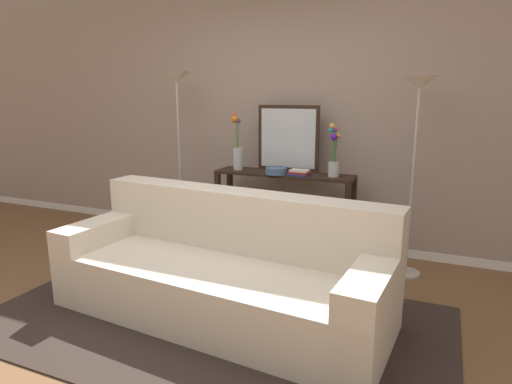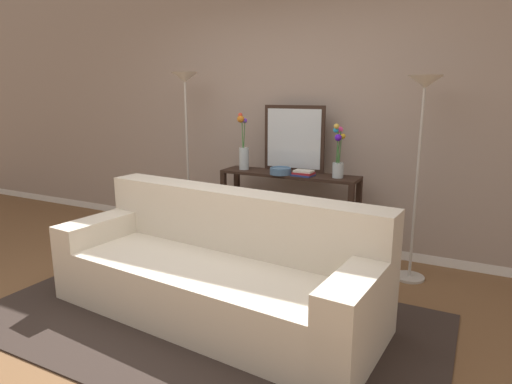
{
  "view_description": "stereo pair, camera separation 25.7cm",
  "coord_description": "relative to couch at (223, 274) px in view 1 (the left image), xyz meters",
  "views": [
    {
      "loc": [
        1.56,
        -2.27,
        1.6
      ],
      "look_at": [
        0.14,
        1.05,
        0.79
      ],
      "focal_mm": 30.79,
      "sensor_mm": 36.0,
      "label": 1
    },
    {
      "loc": [
        1.8,
        -2.16,
        1.6
      ],
      "look_at": [
        0.14,
        1.05,
        0.79
      ],
      "focal_mm": 30.79,
      "sensor_mm": 36.0,
      "label": 2
    }
  ],
  "objects": [
    {
      "name": "floor_lamp_left",
      "position": [
        -1.18,
        1.29,
        1.12
      ],
      "size": [
        0.28,
        0.28,
        1.82
      ],
      "color": "#B7B2A8",
      "rests_on": "ground"
    },
    {
      "name": "book_row_under_console",
      "position": [
        -0.42,
        1.38,
        -0.26
      ],
      "size": [
        0.33,
        0.18,
        0.13
      ],
      "color": "navy",
      "rests_on": "ground"
    },
    {
      "name": "console_table",
      "position": [
        -0.03,
        1.38,
        0.26
      ],
      "size": [
        1.39,
        0.33,
        0.83
      ],
      "color": "black",
      "rests_on": "ground"
    },
    {
      "name": "floor_lamp_right",
      "position": [
        1.18,
        1.29,
        1.06
      ],
      "size": [
        0.28,
        0.28,
        1.74
      ],
      "color": "#B7B2A8",
      "rests_on": "ground"
    },
    {
      "name": "book_stack",
      "position": [
        0.15,
        1.31,
        0.55
      ],
      "size": [
        0.21,
        0.17,
        0.05
      ],
      "color": "navy",
      "rests_on": "console_table"
    },
    {
      "name": "back_wall",
      "position": [
        -0.15,
        1.79,
        1.21
      ],
      "size": [
        12.0,
        0.15,
        3.05
      ],
      "color": "white",
      "rests_on": "ground"
    },
    {
      "name": "vase_short_flowers",
      "position": [
        0.47,
        1.37,
        0.71
      ],
      "size": [
        0.11,
        0.13,
        0.5
      ],
      "color": "silver",
      "rests_on": "console_table"
    },
    {
      "name": "couch",
      "position": [
        0.0,
        0.0,
        0.0
      ],
      "size": [
        2.5,
        1.1,
        0.88
      ],
      "color": "beige",
      "rests_on": "ground"
    },
    {
      "name": "area_rug",
      "position": [
        -0.01,
        -0.16,
        -0.31
      ],
      "size": [
        3.26,
        1.83,
        0.01
      ],
      "color": "#332823",
      "rests_on": "ground"
    },
    {
      "name": "fruit_bowl",
      "position": [
        -0.08,
        1.28,
        0.56
      ],
      "size": [
        0.21,
        0.21,
        0.07
      ],
      "color": "#4C7093",
      "rests_on": "console_table"
    },
    {
      "name": "wall_mirror",
      "position": [
        -0.04,
        1.51,
        0.85
      ],
      "size": [
        0.64,
        0.02,
        0.66
      ],
      "color": "black",
      "rests_on": "console_table"
    },
    {
      "name": "vase_tall_flowers",
      "position": [
        -0.53,
        1.37,
        0.72
      ],
      "size": [
        0.11,
        0.12,
        0.58
      ],
      "color": "silver",
      "rests_on": "console_table"
    },
    {
      "name": "ground_plane",
      "position": [
        -0.15,
        -0.39,
        -0.32
      ],
      "size": [
        16.0,
        16.0,
        0.02
      ],
      "primitive_type": "cube",
      "color": "brown"
    }
  ]
}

